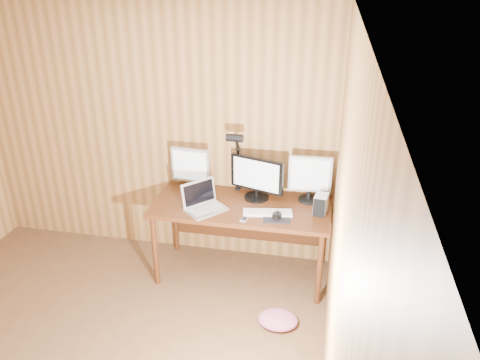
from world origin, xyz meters
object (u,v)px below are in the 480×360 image
(phone, at_px, (244,219))
(desk_lamp, at_px, (236,153))
(desk, at_px, (243,213))
(laptop, at_px, (203,203))
(monitor_left, at_px, (191,168))
(hard_drive, at_px, (321,204))
(mouse, at_px, (277,216))
(monitor_right, at_px, (310,177))
(keyboard, at_px, (268,213))
(monitor_center, at_px, (257,178))
(speaker, at_px, (318,202))

(phone, relative_size, desk_lamp, 0.16)
(desk, relative_size, laptop, 3.78)
(laptop, xyz_separation_m, desk_lamp, (0.23, 0.36, 0.34))
(monitor_left, xyz_separation_m, hard_drive, (1.23, -0.22, -0.14))
(mouse, bearing_deg, monitor_right, 48.90)
(keyboard, height_order, mouse, mouse)
(desk, bearing_deg, monitor_center, 35.97)
(desk, xyz_separation_m, laptop, (-0.32, -0.20, 0.18))
(monitor_right, xyz_separation_m, mouse, (-0.24, -0.38, -0.21))
(laptop, bearing_deg, hard_drive, -41.19)
(laptop, relative_size, desk_lamp, 0.65)
(monitor_center, distance_m, phone, 0.46)
(desk, height_order, phone, phone)
(keyboard, xyz_separation_m, mouse, (0.09, -0.06, 0.01))
(mouse, relative_size, phone, 1.17)
(desk, bearing_deg, monitor_left, 165.91)
(monitor_left, height_order, hard_drive, monitor_left)
(mouse, xyz_separation_m, desk_lamp, (-0.43, 0.40, 0.38))
(desk, bearing_deg, desk_lamp, 119.89)
(desk_lamp, bearing_deg, phone, -74.93)
(monitor_left, relative_size, mouse, 3.47)
(monitor_center, height_order, hard_drive, monitor_center)
(keyboard, bearing_deg, phone, -149.89)
(desk, distance_m, phone, 0.36)
(monitor_center, distance_m, hard_drive, 0.63)
(desk, bearing_deg, laptop, -147.16)
(desk, height_order, monitor_right, monitor_right)
(desk, xyz_separation_m, monitor_left, (-0.52, 0.13, 0.35))
(monitor_center, height_order, phone, monitor_center)
(speaker, bearing_deg, mouse, -144.00)
(keyboard, xyz_separation_m, phone, (-0.18, -0.15, -0.00))
(hard_drive, bearing_deg, monitor_center, 172.68)
(desk, relative_size, mouse, 13.10)
(monitor_left, bearing_deg, keyboard, -15.77)
(desk_lamp, bearing_deg, speaker, -15.72)
(monitor_right, xyz_separation_m, desk_lamp, (-0.68, 0.03, 0.17))
(keyboard, bearing_deg, monitor_right, 34.32)
(phone, relative_size, speaker, 0.82)
(keyboard, distance_m, hard_drive, 0.46)
(keyboard, xyz_separation_m, speaker, (0.42, 0.18, 0.05))
(keyboard, bearing_deg, hard_drive, 3.33)
(monitor_right, relative_size, keyboard, 0.99)
(monitor_left, relative_size, phone, 4.07)
(desk, height_order, mouse, mouse)
(monitor_center, relative_size, monitor_left, 1.18)
(hard_drive, bearing_deg, speaker, 113.79)
(monitor_right, height_order, speaker, monitor_right)
(monitor_center, relative_size, laptop, 1.18)
(mouse, distance_m, desk_lamp, 0.70)
(mouse, height_order, phone, mouse)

